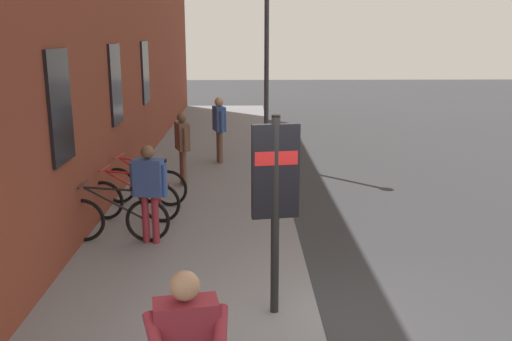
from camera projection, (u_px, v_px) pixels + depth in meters
ground at (329, 191)px, 12.34m from camera, size 60.00×60.00×0.00m
sidewalk_pavement at (211, 168)px, 14.21m from camera, size 24.00×3.50×0.12m
bicycle_far_end at (116, 219)px, 8.91m from camera, size 0.48×1.77×0.97m
bicycle_by_door at (133, 200)px, 9.91m from camera, size 0.49×1.76×0.97m
bicycle_under_window at (144, 185)px, 10.86m from camera, size 0.55×1.74×0.97m
transit_info_sign at (275, 185)px, 6.36m from camera, size 0.17×0.56×2.40m
pedestrian_by_facade at (182, 141)px, 12.16m from camera, size 0.58×0.38×1.61m
pedestrian_near_bus at (149, 184)px, 8.74m from camera, size 0.31×0.60×1.60m
pedestrian_crossing_street at (219, 123)px, 14.28m from camera, size 0.62×0.38×1.70m
street_lamp at (267, 40)px, 14.14m from camera, size 0.28×0.28×5.27m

